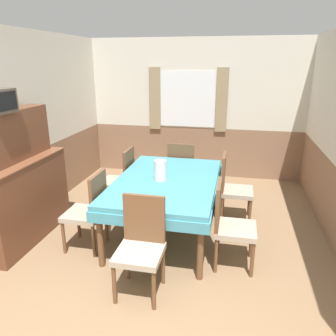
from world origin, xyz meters
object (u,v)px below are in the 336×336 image
at_px(dining_table, 167,186).
at_px(chair_left_far, 121,178).
at_px(chair_right_far, 232,186).
at_px(sideboard, 20,186).
at_px(chair_head_window, 182,169).
at_px(chair_left_near, 89,209).
at_px(vase, 160,170).
at_px(chair_right_near, 229,223).
at_px(chair_head_near, 141,243).

bearing_deg(dining_table, chair_left_far, 145.77).
xyz_separation_m(dining_table, chair_right_far, (0.82, 0.56, -0.14)).
xyz_separation_m(dining_table, chair_left_far, (-0.82, 0.56, -0.14)).
relative_size(chair_right_far, sideboard, 0.59).
bearing_deg(chair_head_window, dining_table, -90.00).
bearing_deg(dining_table, chair_left_near, -145.77).
height_order(sideboard, vase, sideboard).
bearing_deg(chair_left_far, chair_right_near, -124.23).
distance_m(sideboard, vase, 1.75).
xyz_separation_m(chair_left_far, chair_head_near, (0.82, -1.72, 0.00)).
relative_size(chair_right_near, chair_head_near, 1.00).
height_order(chair_right_far, chair_head_near, same).
bearing_deg(chair_head_window, chair_right_near, -64.56).
height_order(chair_head_window, sideboard, sideboard).
distance_m(chair_right_far, chair_left_far, 1.64).
relative_size(chair_head_window, chair_right_far, 1.00).
bearing_deg(chair_right_far, chair_right_near, 0.00).
bearing_deg(dining_table, vase, -143.49).
bearing_deg(dining_table, sideboard, -163.96).
xyz_separation_m(chair_head_window, chair_right_near, (0.82, -1.72, 0.00)).
relative_size(chair_right_far, chair_head_near, 1.00).
bearing_deg(sideboard, chair_head_window, 43.55).
distance_m(chair_head_near, vase, 1.17).
height_order(dining_table, sideboard, sideboard).
relative_size(chair_head_window, chair_left_far, 1.00).
xyz_separation_m(chair_head_window, chair_head_near, (0.00, -2.33, 0.00)).
bearing_deg(vase, chair_right_near, -29.64).
xyz_separation_m(chair_right_far, vase, (-0.89, -0.61, 0.37)).
distance_m(chair_head_window, vase, 1.27).
bearing_deg(vase, dining_table, 36.51).
bearing_deg(chair_head_near, chair_right_near, -143.44).
bearing_deg(chair_head_near, sideboard, -20.59).
relative_size(chair_right_far, chair_right_near, 1.00).
relative_size(chair_left_near, chair_left_far, 1.00).
bearing_deg(chair_head_near, dining_table, -90.00).
bearing_deg(sideboard, chair_left_far, 48.58).
xyz_separation_m(chair_right_far, chair_head_near, (-0.82, -1.72, 0.00)).
xyz_separation_m(chair_right_far, chair_left_far, (-1.64, 0.00, 0.00)).
distance_m(chair_right_near, chair_head_near, 1.02).
bearing_deg(chair_head_near, chair_head_window, -90.00).
bearing_deg(chair_head_near, chair_left_near, -36.56).
relative_size(chair_left_far, vase, 3.73).
relative_size(chair_head_near, vase, 3.73).
xyz_separation_m(chair_left_near, chair_right_far, (1.64, 1.11, 0.00)).
xyz_separation_m(dining_table, chair_right_near, (0.82, -0.56, -0.14)).
relative_size(dining_table, chair_head_near, 2.05).
bearing_deg(chair_right_far, sideboard, -67.58).
bearing_deg(dining_table, chair_right_near, -34.23).
distance_m(chair_left_near, chair_left_far, 1.11).
bearing_deg(chair_head_window, chair_head_near, -90.00).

